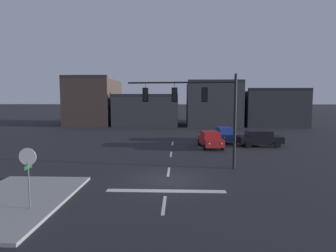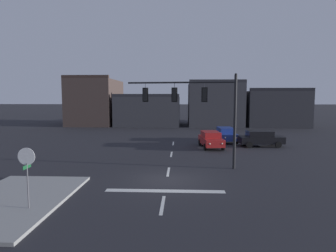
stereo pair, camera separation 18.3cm
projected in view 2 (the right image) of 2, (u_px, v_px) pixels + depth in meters
The scene contains 10 objects.
ground_plane at pixel (167, 180), 17.30m from camera, with size 400.00×400.00×0.00m, color #232328.
sidewalk_near_corner at pixel (12, 201), 13.65m from camera, with size 5.00×8.00×0.15m, color gray.
stop_bar_paint at pixel (165, 191), 15.32m from camera, with size 6.40×0.50×0.01m, color silver.
lane_centreline at pixel (168, 172), 19.29m from camera, with size 0.16×26.40×0.01m.
signal_mast_near_side at pixel (199, 103), 20.09m from camera, with size 7.67×1.02×6.64m.
stop_sign at pixel (27, 163), 12.37m from camera, with size 0.76×0.64×2.83m.
car_lot_nearside at pixel (226, 134), 32.42m from camera, with size 2.21×4.57×1.61m.
car_lot_middle at pixel (261, 138), 29.16m from camera, with size 4.56×2.17×1.61m.
car_lot_farside at pixel (211, 139), 28.53m from camera, with size 2.30×4.60×1.61m.
building_row at pixel (184, 106), 52.76m from camera, with size 41.38×13.89×8.72m.
Camera 2 is at (0.85, -16.87, 4.98)m, focal length 30.63 mm.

